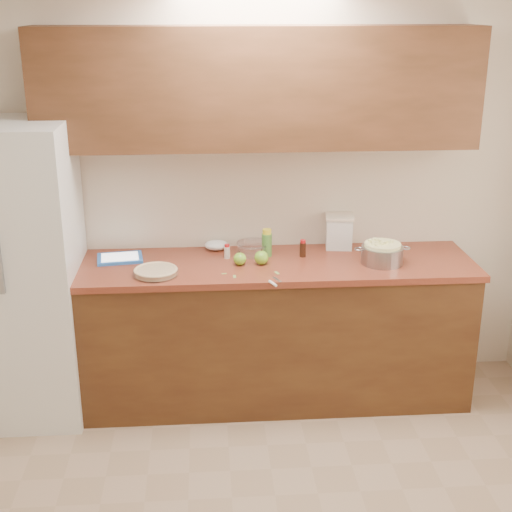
{
  "coord_description": "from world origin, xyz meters",
  "views": [
    {
      "loc": [
        -0.33,
        -2.61,
        2.42
      ],
      "look_at": [
        -0.03,
        1.43,
        0.98
      ],
      "focal_mm": 50.0,
      "sensor_mm": 36.0,
      "label": 1
    }
  ],
  "objects": [
    {
      "name": "counter_run",
      "position": [
        0.0,
        1.48,
        0.46
      ],
      "size": [
        2.64,
        0.68,
        0.92
      ],
      "color": "#563418",
      "rests_on": "ground"
    },
    {
      "name": "lemon_bottle",
      "position": [
        0.05,
        1.59,
        1.0
      ],
      "size": [
        0.06,
        0.06,
        0.17
      ],
      "rotation": [
        0.0,
        0.0,
        0.02
      ],
      "color": "#4C8C38",
      "rests_on": "counter_run"
    },
    {
      "name": "peel_b",
      "position": [
        -0.17,
        1.24,
        0.92
      ],
      "size": [
        0.02,
        0.04,
        0.0
      ],
      "primitive_type": "cube",
      "rotation": [
        0.0,
        0.0,
        -1.57
      ],
      "color": "#8DAF55",
      "rests_on": "counter_run"
    },
    {
      "name": "tablet",
      "position": [
        -0.86,
        1.59,
        0.93
      ],
      "size": [
        0.3,
        0.24,
        0.02
      ],
      "rotation": [
        0.0,
        0.0,
        0.13
      ],
      "color": "blue",
      "rests_on": "counter_run"
    },
    {
      "name": "peel_c",
      "position": [
        0.09,
        1.28,
        0.92
      ],
      "size": [
        0.03,
        0.05,
        0.0
      ],
      "primitive_type": "cube",
      "rotation": [
        0.0,
        0.0,
        -1.26
      ],
      "color": "#8DAF55",
      "rests_on": "counter_run"
    },
    {
      "name": "cinnamon_shaker",
      "position": [
        -0.2,
        1.57,
        0.96
      ],
      "size": [
        0.04,
        0.04,
        0.09
      ],
      "rotation": [
        0.0,
        0.0,
        0.05
      ],
      "color": "beige",
      "rests_on": "counter_run"
    },
    {
      "name": "upper_cabinets",
      "position": [
        0.0,
        1.63,
        1.95
      ],
      "size": [
        2.6,
        0.34,
        0.7
      ],
      "primitive_type": "cube",
      "color": "brown",
      "rests_on": "room_shell"
    },
    {
      "name": "mixing_bowl",
      "position": [
        -0.03,
        1.63,
        0.96
      ],
      "size": [
        0.22,
        0.22,
        0.08
      ],
      "rotation": [
        0.0,
        0.0,
        -0.15
      ],
      "color": "silver",
      "rests_on": "counter_run"
    },
    {
      "name": "room_shell",
      "position": [
        0.0,
        0.0,
        1.3
      ],
      "size": [
        3.6,
        3.6,
        3.6
      ],
      "color": "tan",
      "rests_on": "ground"
    },
    {
      "name": "paring_knife",
      "position": [
        0.05,
        1.12,
        0.93
      ],
      "size": [
        0.08,
        0.16,
        0.02
      ],
      "rotation": [
        0.0,
        0.0,
        0.4
      ],
      "color": "gray",
      "rests_on": "counter_run"
    },
    {
      "name": "flour_canister",
      "position": [
        0.53,
        1.73,
        1.03
      ],
      "size": [
        0.2,
        0.2,
        0.22
      ],
      "rotation": [
        0.0,
        0.0,
        -0.13
      ],
      "color": "silver",
      "rests_on": "counter_run"
    },
    {
      "name": "colander",
      "position": [
        0.74,
        1.41,
        0.98
      ],
      "size": [
        0.34,
        0.25,
        0.13
      ],
      "rotation": [
        0.0,
        0.0,
        0.24
      ],
      "color": "gray",
      "rests_on": "counter_run"
    },
    {
      "name": "pie",
      "position": [
        -0.62,
        1.3,
        0.94
      ],
      "size": [
        0.26,
        0.26,
        0.04
      ],
      "rotation": [
        0.0,
        0.0,
        0.22
      ],
      "color": "silver",
      "rests_on": "counter_run"
    },
    {
      "name": "paper_towel",
      "position": [
        -0.26,
        1.73,
        0.95
      ],
      "size": [
        0.17,
        0.15,
        0.06
      ],
      "primitive_type": "ellipsoid",
      "rotation": [
        0.0,
        0.0,
        0.17
      ],
      "color": "white",
      "rests_on": "counter_run"
    },
    {
      "name": "apple_left",
      "position": [
        -0.12,
        1.44,
        0.96
      ],
      "size": [
        0.08,
        0.08,
        0.09
      ],
      "color": "#71AC27",
      "rests_on": "counter_run"
    },
    {
      "name": "apple_center",
      "position": [
        0.01,
        1.44,
        0.96
      ],
      "size": [
        0.09,
        0.09,
        0.1
      ],
      "color": "#71AC27",
      "rests_on": "counter_run"
    },
    {
      "name": "vanilla_bottle",
      "position": [
        0.28,
        1.56,
        0.97
      ],
      "size": [
        0.04,
        0.04,
        0.11
      ],
      "rotation": [
        0.0,
        0.0,
        -0.36
      ],
      "color": "black",
      "rests_on": "counter_run"
    },
    {
      "name": "fridge",
      "position": [
        -1.44,
        1.44,
        0.9
      ],
      "size": [
        0.7,
        0.7,
        1.8
      ],
      "primitive_type": "cube",
      "color": "white",
      "rests_on": "ground"
    },
    {
      "name": "peel_a",
      "position": [
        -0.22,
        1.29,
        0.92
      ],
      "size": [
        0.03,
        0.02,
        0.0
      ],
      "primitive_type": "cube",
      "rotation": [
        0.0,
        0.0,
        0.14
      ],
      "color": "#8DAF55",
      "rests_on": "counter_run"
    }
  ]
}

